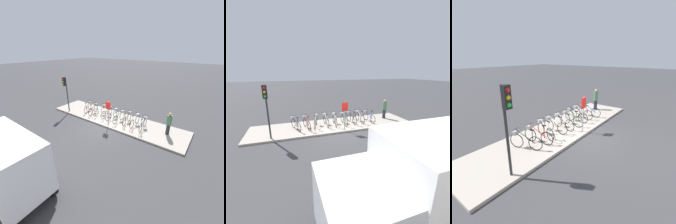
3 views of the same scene
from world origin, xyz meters
The scene contains 15 objects.
ground_plane centered at (0.00, 0.00, 0.00)m, with size 120.00×120.00×0.00m, color #38383A.
sidewalk centered at (0.00, 1.50, 0.06)m, with size 12.23×3.00×0.12m.
parked_bicycle_0 centered at (-2.91, 1.41, 0.56)m, with size 0.68×1.55×1.01m.
parked_bicycle_1 centered at (-2.15, 1.36, 0.56)m, with size 0.50×1.62×1.01m.
parked_bicycle_2 centered at (-1.44, 1.52, 0.56)m, with size 0.62×1.58×1.01m.
parked_bicycle_3 centered at (-0.68, 1.51, 0.56)m, with size 0.46×1.64×1.01m.
parked_bicycle_4 centered at (-0.01, 1.45, 0.56)m, with size 0.46×1.63×1.01m.
parked_bicycle_5 centered at (0.70, 1.37, 0.56)m, with size 0.46×1.64×1.01m.
parked_bicycle_6 centered at (1.39, 1.50, 0.56)m, with size 0.46×1.64×1.01m.
parked_bicycle_7 centered at (2.10, 1.51, 0.56)m, with size 0.46×1.64×1.01m.
parked_bicycle_8 centered at (2.86, 1.36, 0.56)m, with size 0.46×1.64×1.01m.
truck centered at (0.04, -6.78, 1.57)m, with size 5.33×1.91×2.77m.
pedestrian centered at (4.58, 1.69, 0.98)m, with size 0.34×0.34×1.65m.
traffic_light centered at (-4.44, 0.24, 2.48)m, with size 0.24×0.40×3.27m.
sign_post centered at (0.37, 0.29, 1.46)m, with size 0.44×0.07×1.97m.
Camera 1 is at (6.76, -8.07, 5.85)m, focal length 24.00 mm.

